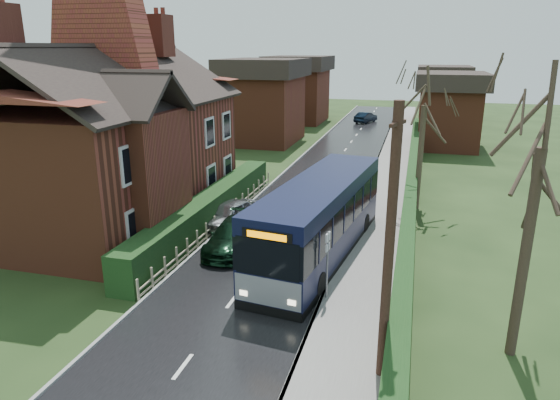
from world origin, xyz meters
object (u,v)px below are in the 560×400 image
(brick_house, at_px, (114,136))
(telegraph_pole, at_px, (389,249))
(bus_stop_sign, at_px, (327,256))
(car_green, at_px, (234,236))
(car_silver, at_px, (230,214))
(bus, at_px, (320,220))

(brick_house, relative_size, telegraph_pole, 1.96)
(brick_house, height_order, bus_stop_sign, brick_house)
(bus_stop_sign, bearing_deg, telegraph_pole, -52.66)
(car_green, height_order, bus_stop_sign, bus_stop_sign)
(bus_stop_sign, height_order, telegraph_pole, telegraph_pole)
(car_green, bearing_deg, car_silver, 111.25)
(bus_stop_sign, bearing_deg, bus, 112.72)
(bus, bearing_deg, car_green, -168.84)
(car_green, xyz_separation_m, telegraph_pole, (7.00, -7.43, 3.14))
(brick_house, distance_m, car_green, 8.39)
(car_silver, height_order, telegraph_pole, telegraph_pole)
(car_silver, bearing_deg, telegraph_pole, -37.35)
(car_green, height_order, telegraph_pole, telegraph_pole)
(brick_house, bearing_deg, telegraph_pole, -34.67)
(telegraph_pole, bearing_deg, car_green, 150.20)
(brick_house, relative_size, bus, 1.30)
(bus, relative_size, car_green, 2.53)
(telegraph_pole, bearing_deg, brick_house, 162.23)
(brick_house, bearing_deg, bus_stop_sign, -26.23)
(bus, relative_size, car_silver, 2.94)
(brick_house, height_order, telegraph_pole, brick_house)
(bus, relative_size, telegraph_pole, 1.50)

